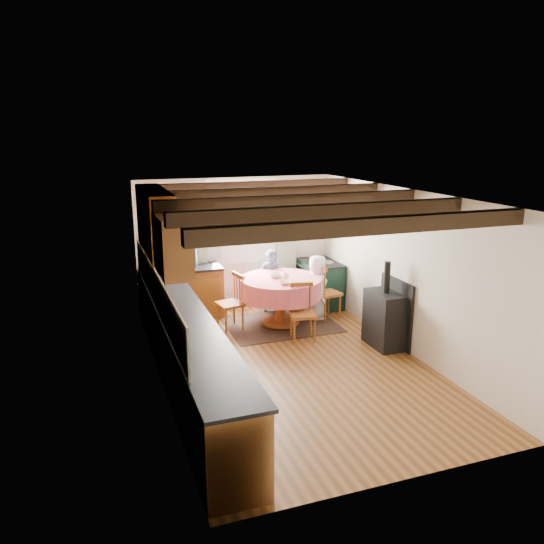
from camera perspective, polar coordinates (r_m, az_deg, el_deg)
name	(u,v)px	position (r m, az deg, el deg)	size (l,w,h in m)	color
floor	(291,364)	(7.61, 2.04, -9.88)	(3.60, 5.50, 0.00)	#975B2A
ceiling	(293,194)	(6.95, 2.23, 8.39)	(3.60, 5.50, 0.00)	white
wall_back	(236,244)	(9.72, -3.85, 3.07)	(3.60, 0.00, 2.40)	silver
wall_front	(406,364)	(4.89, 14.23, -9.57)	(3.60, 0.00, 2.40)	silver
wall_left	(157,296)	(6.76, -12.22, -2.55)	(0.00, 5.50, 2.40)	silver
wall_right	(406,271)	(8.00, 14.20, 0.06)	(0.00, 5.50, 2.40)	silver
beam_a	(370,226)	(5.18, 10.45, 4.89)	(3.60, 0.16, 0.16)	black
beam_b	(325,211)	(6.05, 5.74, 6.49)	(3.60, 0.16, 0.16)	black
beam_c	(293,201)	(6.96, 2.22, 7.65)	(3.60, 0.16, 0.16)	black
beam_d	(267,193)	(7.89, -0.49, 8.52)	(3.60, 0.16, 0.16)	black
beam_e	(248,186)	(8.84, -2.63, 9.19)	(3.60, 0.16, 0.16)	black
splash_left	(156,289)	(7.05, -12.39, -1.84)	(0.02, 4.50, 0.55)	beige
splash_back	(182,248)	(9.49, -9.64, 2.60)	(1.40, 0.02, 0.55)	beige
base_cabinet_left	(184,349)	(7.06, -9.45, -8.22)	(0.60, 5.30, 0.88)	brown
base_cabinet_back	(184,293)	(9.40, -9.44, -2.29)	(1.30, 0.60, 0.88)	brown
worktop_left	(184,316)	(6.89, -9.45, -4.68)	(0.64, 5.30, 0.04)	black
worktop_back	(183,268)	(9.26, -9.54, 0.39)	(1.30, 0.64, 0.04)	black
wall_cabinet_glass	(155,221)	(7.77, -12.47, 5.39)	(0.34, 1.80, 0.90)	brown
wall_cabinet_solid	(172,245)	(6.32, -10.68, 2.88)	(0.34, 0.90, 0.70)	brown
window_frame	(242,222)	(9.66, -3.29, 5.42)	(1.34, 0.03, 1.54)	white
window_pane	(242,222)	(9.66, -3.30, 5.43)	(1.20, 0.01, 1.40)	white
curtain_left	(197,253)	(9.48, -8.04, 2.03)	(0.35, 0.10, 2.10)	#9EAE80
curtain_right	(287,246)	(9.94, 1.60, 2.78)	(0.35, 0.10, 2.10)	#9EAE80
curtain_rod	(242,189)	(9.50, -3.20, 8.92)	(0.03, 0.03, 2.00)	black
wall_picture	(336,215)	(9.84, 6.85, 6.11)	(0.04, 0.50, 0.60)	gold
wall_plate	(291,214)	(9.93, 2.02, 6.29)	(0.30, 0.30, 0.02)	silver
rug	(280,324)	(9.08, 0.92, -5.61)	(1.83, 1.42, 0.01)	black
dining_table	(281,301)	(8.94, 0.93, -3.19)	(1.36, 1.36, 0.82)	#E56676
chair_near	(303,313)	(8.29, 3.34, -4.39)	(0.39, 0.41, 0.90)	#9A5627
chair_left	(230,302)	(8.76, -4.56, -3.23)	(0.40, 0.42, 0.94)	#9A5627
chair_right	(327,291)	(9.32, 5.96, -2.05)	(0.41, 0.43, 0.96)	#9A5627
aga_range	(320,283)	(9.96, 5.17, -1.22)	(0.61, 0.94, 0.87)	black
cast_iron_stove	(385,305)	(8.16, 12.09, -3.44)	(0.40, 0.67, 1.33)	black
child_far	(270,281)	(9.53, -0.17, -0.96)	(0.42, 0.28, 1.16)	#40586F
child_right	(317,287)	(9.23, 4.85, -1.65)	(0.55, 0.36, 1.13)	white
bowl_a	(285,283)	(8.47, 1.43, -1.14)	(0.22, 0.22, 0.05)	silver
bowl_b	(276,275)	(8.85, 0.43, -0.38)	(0.21, 0.21, 0.07)	silver
cup	(286,276)	(8.74, 1.52, -0.47)	(0.11, 0.11, 0.10)	silver
canister_tall	(162,263)	(9.16, -11.72, 0.94)	(0.12, 0.12, 0.21)	#262628
canister_wide	(192,260)	(9.30, -8.61, 1.25)	(0.18, 0.18, 0.20)	#262628
canister_slim	(194,258)	(9.21, -8.43, 1.49)	(0.11, 0.11, 0.31)	#262628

